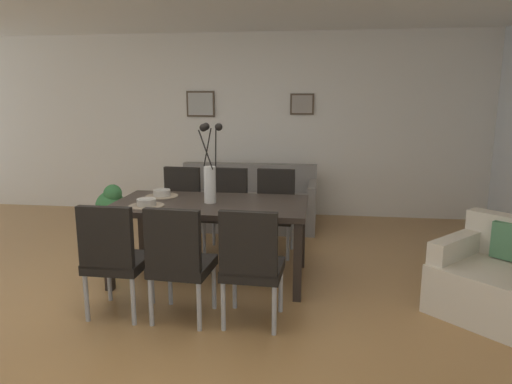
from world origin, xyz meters
The scene contains 19 objects.
ground_plane centered at (0.00, 0.00, 0.00)m, with size 9.00×9.00×0.00m, color #A87A47.
back_wall_panel centered at (0.00, 3.25, 1.30)m, with size 9.00×0.10×2.60m, color white.
dining_table centered at (0.25, 0.61, 0.66)m, with size 1.80×0.94×0.74m.
dining_chair_near_left centered at (-0.31, -0.29, 0.51)m, with size 0.45×0.45×0.92m.
dining_chair_near_right centered at (-0.31, 1.45, 0.51)m, with size 0.47×0.47×0.92m.
dining_chair_far_left centered at (0.22, -0.30, 0.51)m, with size 0.47×0.47×0.92m.
dining_chair_far_right centered at (0.23, 1.46, 0.51)m, with size 0.46×0.46×0.92m.
dining_chair_mid_left centered at (0.77, -0.29, 0.51)m, with size 0.46×0.46×0.92m.
dining_chair_mid_right centered at (0.77, 1.46, 0.51)m, with size 0.47×0.47×0.92m.
centerpiece_vase centered at (0.25, 0.61, 1.02)m, with size 0.21×0.23×0.73m.
placemat_near_left centered at (-0.29, 0.40, 0.74)m, with size 0.32×0.32×0.01m, color #7F705B.
bowl_near_left centered at (-0.29, 0.40, 0.78)m, with size 0.17×0.17×0.07m.
placemat_near_right centered at (-0.29, 0.82, 0.74)m, with size 0.32×0.32×0.01m, color #7F705B.
bowl_near_right centered at (-0.29, 0.82, 0.78)m, with size 0.17×0.17×0.07m.
sofa centered at (0.29, 2.50, 0.28)m, with size 1.86×0.84×0.80m.
armchair centered at (2.68, 0.18, 0.29)m, with size 1.13×1.13×0.75m.
framed_picture_left centered at (-0.49, 3.18, 1.61)m, with size 0.41×0.03×0.37m.
framed_picture_center centered at (0.98, 3.18, 1.61)m, with size 0.33×0.03×0.30m.
potted_plant centered at (-1.26, 1.72, 0.37)m, with size 0.36×0.36×0.67m.
Camera 1 is at (1.25, -3.52, 1.71)m, focal length 32.65 mm.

